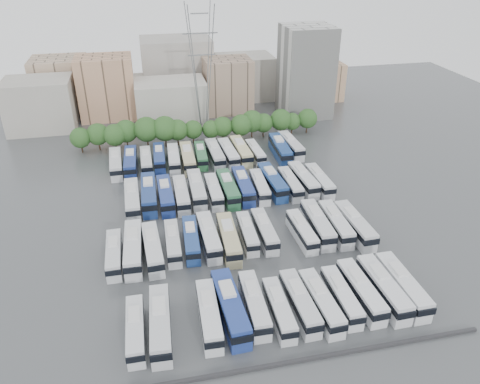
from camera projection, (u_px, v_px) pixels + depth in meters
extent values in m
plane|color=#424447|center=(232.00, 227.00, 88.31)|extent=(220.00, 220.00, 0.00)
cube|color=#2D2D30|center=(283.00, 364.00, 59.96)|extent=(56.00, 0.50, 0.50)
cylinder|color=black|center=(82.00, 149.00, 118.12)|extent=(0.36, 0.36, 2.15)
sphere|color=#234C1E|center=(80.00, 138.00, 116.71)|extent=(5.16, 5.16, 5.16)
cylinder|color=black|center=(100.00, 146.00, 119.50)|extent=(0.36, 0.36, 2.31)
sphere|color=#234C1E|center=(98.00, 134.00, 117.98)|extent=(5.56, 5.56, 5.56)
cylinder|color=black|center=(116.00, 147.00, 118.99)|extent=(0.36, 0.36, 2.32)
sphere|color=#234C1E|center=(115.00, 135.00, 117.47)|extent=(5.57, 5.57, 5.57)
cylinder|color=black|center=(127.00, 143.00, 120.84)|extent=(0.36, 0.36, 2.42)
sphere|color=#234C1E|center=(126.00, 131.00, 119.25)|extent=(5.82, 5.82, 5.82)
cylinder|color=black|center=(148.00, 143.00, 120.88)|extent=(0.36, 0.36, 2.67)
sphere|color=#234C1E|center=(146.00, 129.00, 119.13)|extent=(6.41, 6.41, 6.41)
cylinder|color=black|center=(166.00, 142.00, 121.30)|extent=(0.36, 0.36, 2.69)
sphere|color=#234C1E|center=(165.00, 129.00, 119.54)|extent=(6.45, 6.45, 6.45)
cylinder|color=black|center=(178.00, 141.00, 122.22)|extent=(0.36, 0.36, 2.28)
sphere|color=#234C1E|center=(177.00, 130.00, 120.73)|extent=(5.47, 5.47, 5.47)
cylinder|color=black|center=(194.00, 139.00, 123.56)|extent=(0.36, 0.36, 2.04)
sphere|color=#234C1E|center=(193.00, 130.00, 122.22)|extent=(4.89, 4.89, 4.89)
cylinder|color=black|center=(211.00, 138.00, 124.21)|extent=(0.36, 0.36, 1.94)
sphere|color=#234C1E|center=(211.00, 129.00, 122.94)|extent=(4.66, 4.66, 4.66)
cylinder|color=black|center=(223.00, 137.00, 124.58)|extent=(0.36, 0.36, 2.21)
sphere|color=#234C1E|center=(223.00, 127.00, 123.13)|extent=(5.30, 5.30, 5.30)
cylinder|color=black|center=(241.00, 136.00, 124.96)|extent=(0.36, 0.36, 2.36)
sphere|color=#234C1E|center=(241.00, 125.00, 123.41)|extent=(5.65, 5.65, 5.65)
cylinder|color=black|center=(252.00, 133.00, 126.97)|extent=(0.36, 0.36, 2.47)
sphere|color=#234C1E|center=(252.00, 121.00, 125.34)|extent=(5.93, 5.93, 5.93)
cylinder|color=black|center=(263.00, 133.00, 127.37)|extent=(0.36, 0.36, 2.14)
sphere|color=#234C1E|center=(263.00, 123.00, 125.96)|extent=(5.14, 5.14, 5.14)
cylinder|color=black|center=(280.00, 131.00, 128.27)|extent=(0.36, 0.36, 2.42)
sphere|color=#234C1E|center=(281.00, 120.00, 126.69)|extent=(5.80, 5.80, 5.80)
cylinder|color=black|center=(292.00, 131.00, 129.21)|extent=(0.36, 0.36, 1.97)
sphere|color=#234C1E|center=(292.00, 121.00, 127.92)|extent=(4.72, 4.72, 4.72)
cylinder|color=black|center=(307.00, 129.00, 129.87)|extent=(0.36, 0.36, 2.25)
sphere|color=#234C1E|center=(307.00, 118.00, 128.39)|extent=(5.40, 5.40, 5.40)
cube|color=#9E998E|center=(40.00, 104.00, 130.17)|extent=(18.00, 14.00, 14.00)
cube|color=tan|center=(107.00, 87.00, 137.68)|extent=(16.00, 12.00, 18.00)
cube|color=#ADA89E|center=(171.00, 102.00, 135.63)|extent=(20.00, 14.00, 12.00)
cube|color=gray|center=(228.00, 85.00, 143.14)|extent=(14.00, 12.00, 16.00)
cube|color=gray|center=(177.00, 70.00, 151.55)|extent=(22.00, 16.00, 20.00)
cube|color=tan|center=(61.00, 84.00, 144.12)|extent=(16.00, 14.00, 16.00)
cube|color=#A39E93|center=(245.00, 77.00, 155.38)|extent=(18.00, 14.00, 14.00)
cube|color=tan|center=(319.00, 80.00, 155.19)|extent=(14.00, 12.00, 12.00)
cube|color=gray|center=(142.00, 93.00, 146.60)|extent=(12.00, 10.00, 10.00)
cube|color=silver|center=(306.00, 72.00, 137.97)|extent=(14.00, 14.00, 26.00)
cylinder|color=slate|center=(195.00, 73.00, 121.16)|extent=(2.90, 2.91, 33.83)
cylinder|color=slate|center=(193.00, 69.00, 124.59)|extent=(2.90, 2.91, 33.83)
cylinder|color=slate|center=(210.00, 72.00, 121.91)|extent=(2.90, 2.91, 33.83)
cylinder|color=slate|center=(208.00, 68.00, 125.33)|extent=(2.90, 2.91, 33.83)
cube|color=slate|center=(199.00, 13.00, 116.35)|extent=(4.50, 0.30, 0.30)
cube|color=slate|center=(200.00, 33.00, 118.65)|extent=(9.00, 0.30, 0.30)
cube|color=slate|center=(201.00, 55.00, 121.27)|extent=(7.00, 0.30, 0.30)
cube|color=silver|center=(136.00, 331.00, 63.21)|extent=(2.42, 10.91, 3.08)
cube|color=black|center=(135.00, 328.00, 62.81)|extent=(2.53, 11.07, 0.91)
cube|color=silver|center=(134.00, 314.00, 63.54)|extent=(1.57, 2.92, 0.40)
cube|color=silver|center=(160.00, 324.00, 63.86)|extent=(3.23, 12.75, 3.58)
cube|color=black|center=(160.00, 322.00, 63.39)|extent=(3.36, 12.94, 1.05)
cube|color=silver|center=(159.00, 305.00, 64.25)|extent=(1.93, 3.45, 0.46)
cube|color=silver|center=(209.00, 316.00, 65.47)|extent=(2.96, 12.00, 3.38)
cube|color=black|center=(209.00, 313.00, 65.03)|extent=(3.09, 12.18, 0.99)
cube|color=silver|center=(207.00, 298.00, 65.83)|extent=(1.80, 3.24, 0.44)
cube|color=navy|center=(230.00, 308.00, 66.50)|extent=(3.41, 13.50, 3.79)
cube|color=black|center=(230.00, 305.00, 66.01)|extent=(3.56, 13.71, 1.12)
cube|color=silver|center=(227.00, 289.00, 66.88)|extent=(2.05, 3.65, 0.49)
cube|color=silver|center=(254.00, 305.00, 67.43)|extent=(2.80, 11.82, 3.33)
cube|color=black|center=(254.00, 302.00, 66.99)|extent=(2.92, 12.00, 0.98)
cube|color=silver|center=(252.00, 288.00, 67.78)|extent=(1.74, 3.18, 0.43)
cube|color=silver|center=(279.00, 310.00, 66.67)|extent=(2.51, 11.02, 3.11)
cube|color=black|center=(279.00, 307.00, 66.27)|extent=(2.62, 11.18, 0.92)
cube|color=silver|center=(277.00, 294.00, 67.00)|extent=(1.60, 2.95, 0.40)
cube|color=silver|center=(300.00, 303.00, 67.74)|extent=(2.80, 11.83, 3.34)
cube|color=black|center=(300.00, 300.00, 67.31)|extent=(2.92, 12.01, 0.98)
cube|color=silver|center=(297.00, 287.00, 68.08)|extent=(1.75, 3.18, 0.43)
cube|color=silver|center=(321.00, 303.00, 67.77)|extent=(3.02, 11.99, 3.37)
cube|color=black|center=(321.00, 300.00, 67.33)|extent=(3.15, 12.18, 0.99)
cube|color=silver|center=(318.00, 286.00, 68.11)|extent=(1.82, 3.24, 0.44)
cube|color=white|center=(341.00, 297.00, 68.97)|extent=(2.43, 11.16, 3.16)
cube|color=black|center=(342.00, 295.00, 68.56)|extent=(2.55, 11.33, 0.93)
cube|color=silver|center=(339.00, 282.00, 69.30)|extent=(1.60, 2.98, 0.41)
cube|color=white|center=(361.00, 292.00, 69.81)|extent=(2.90, 12.17, 3.43)
cube|color=black|center=(362.00, 289.00, 69.37)|extent=(3.02, 12.35, 1.01)
cube|color=silver|center=(358.00, 275.00, 70.16)|extent=(1.80, 3.27, 0.44)
cube|color=silver|center=(383.00, 289.00, 70.23)|extent=(2.97, 12.82, 3.62)
cube|color=black|center=(384.00, 286.00, 69.76)|extent=(3.10, 13.01, 1.06)
cube|color=silver|center=(380.00, 272.00, 70.61)|extent=(1.88, 3.44, 0.47)
cube|color=silver|center=(402.00, 286.00, 70.78)|extent=(2.76, 12.78, 3.62)
cube|color=black|center=(403.00, 283.00, 70.31)|extent=(2.89, 12.97, 1.06)
cube|color=silver|center=(399.00, 269.00, 71.16)|extent=(1.82, 3.41, 0.47)
cube|color=silver|center=(114.00, 255.00, 78.07)|extent=(2.41, 11.14, 3.15)
cube|color=black|center=(114.00, 252.00, 77.66)|extent=(2.53, 11.31, 0.93)
cube|color=silver|center=(113.00, 241.00, 78.40)|extent=(1.59, 2.98, 0.41)
cube|color=silver|center=(133.00, 249.00, 79.00)|extent=(3.17, 13.18, 3.71)
cube|color=black|center=(133.00, 246.00, 78.52)|extent=(3.30, 13.38, 1.09)
cube|color=silver|center=(132.00, 234.00, 79.40)|extent=(1.96, 3.55, 0.48)
cube|color=silver|center=(153.00, 249.00, 79.20)|extent=(3.22, 12.41, 3.48)
cube|color=black|center=(153.00, 247.00, 78.75)|extent=(3.35, 12.60, 1.02)
cube|color=silver|center=(151.00, 235.00, 79.55)|extent=(1.90, 3.36, 0.45)
cube|color=silver|center=(173.00, 243.00, 81.09)|extent=(2.56, 10.97, 3.09)
cube|color=black|center=(173.00, 241.00, 80.69)|extent=(2.68, 11.14, 0.91)
cube|color=silver|center=(172.00, 231.00, 81.42)|extent=(1.61, 2.95, 0.40)
cube|color=navy|center=(191.00, 240.00, 81.85)|extent=(2.97, 11.42, 3.21)
cube|color=black|center=(191.00, 238.00, 81.43)|extent=(3.09, 11.60, 0.94)
cube|color=silver|center=(190.00, 227.00, 82.19)|extent=(1.75, 3.09, 0.41)
cube|color=silver|center=(209.00, 237.00, 82.38)|extent=(2.81, 12.25, 3.46)
cube|color=black|center=(209.00, 235.00, 81.93)|extent=(2.93, 12.44, 1.02)
cube|color=silver|center=(207.00, 223.00, 82.73)|extent=(1.79, 3.29, 0.45)
cube|color=tan|center=(229.00, 239.00, 81.73)|extent=(3.13, 12.63, 3.55)
cube|color=black|center=(229.00, 237.00, 81.26)|extent=(3.27, 12.82, 1.04)
cube|color=silver|center=(227.00, 225.00, 82.11)|extent=(1.90, 3.41, 0.46)
cube|color=silver|center=(247.00, 234.00, 83.74)|extent=(2.61, 10.74, 3.02)
cube|color=black|center=(248.00, 231.00, 83.35)|extent=(2.72, 10.91, 0.89)
cube|color=silver|center=(246.00, 222.00, 84.06)|extent=(1.60, 2.89, 0.39)
cube|color=silver|center=(264.00, 231.00, 84.18)|extent=(2.47, 11.42, 3.23)
cube|color=black|center=(265.00, 229.00, 83.76)|extent=(2.59, 11.59, 0.95)
cube|color=silver|center=(263.00, 219.00, 84.52)|extent=(1.63, 3.05, 0.42)
cube|color=white|center=(302.00, 232.00, 84.17)|extent=(2.64, 11.05, 3.11)
cube|color=black|center=(302.00, 230.00, 83.76)|extent=(2.75, 11.22, 0.92)
cube|color=silver|center=(300.00, 220.00, 84.49)|extent=(1.64, 2.97, 0.40)
cube|color=silver|center=(317.00, 225.00, 85.79)|extent=(3.13, 12.87, 3.62)
cube|color=black|center=(318.00, 222.00, 85.32)|extent=(3.26, 13.07, 1.07)
cube|color=silver|center=(315.00, 211.00, 86.18)|extent=(1.92, 3.47, 0.47)
cube|color=silver|center=(336.00, 224.00, 86.01)|extent=(2.88, 12.32, 3.48)
cube|color=black|center=(336.00, 222.00, 85.56)|extent=(3.00, 12.51, 1.02)
cube|color=silver|center=(334.00, 211.00, 86.38)|extent=(1.81, 3.31, 0.45)
cube|color=silver|center=(354.00, 226.00, 85.48)|extent=(3.07, 12.81, 3.61)
cube|color=black|center=(355.00, 223.00, 85.02)|extent=(3.20, 13.01, 1.06)
cube|color=silver|center=(352.00, 212.00, 85.85)|extent=(1.90, 3.45, 0.47)
cube|color=silver|center=(132.00, 200.00, 93.72)|extent=(2.94, 12.84, 3.63)
cube|color=black|center=(132.00, 197.00, 93.25)|extent=(3.07, 13.04, 1.07)
cube|color=silver|center=(131.00, 187.00, 94.09)|extent=(1.87, 3.44, 0.47)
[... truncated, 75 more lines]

